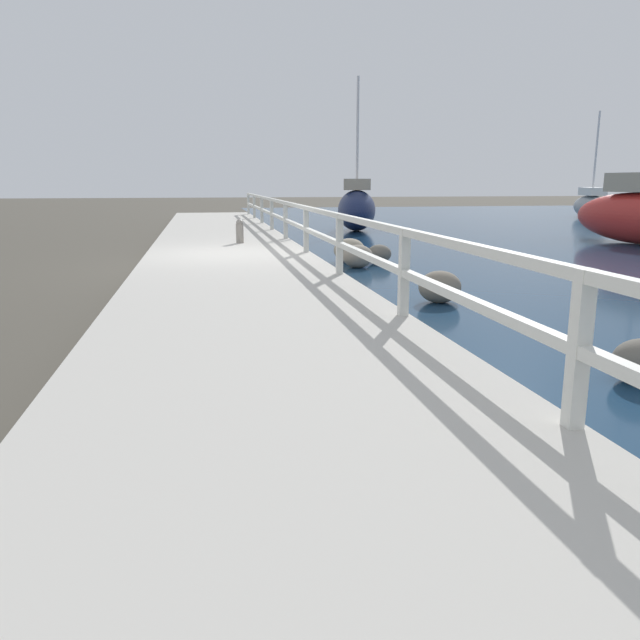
% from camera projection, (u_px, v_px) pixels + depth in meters
% --- Properties ---
extents(ground_plane, '(120.00, 120.00, 0.00)m').
position_uv_depth(ground_plane, '(230.00, 267.00, 12.82)').
color(ground_plane, '#4C473D').
extents(dock_walkway, '(3.38, 36.00, 0.27)m').
position_uv_depth(dock_walkway, '(230.00, 260.00, 12.79)').
color(dock_walkway, beige).
rests_on(dock_walkway, ground).
extents(railing, '(0.10, 32.50, 0.95)m').
position_uv_depth(railing, '(306.00, 220.00, 12.91)').
color(railing, silver).
rests_on(railing, dock_walkway).
extents(boulder_near_dock, '(0.62, 0.55, 0.46)m').
position_uv_depth(boulder_near_dock, '(440.00, 287.00, 8.93)').
color(boulder_near_dock, slate).
rests_on(boulder_near_dock, ground).
extents(boulder_water_edge, '(0.62, 0.56, 0.47)m').
position_uv_depth(boulder_water_edge, '(358.00, 256.00, 12.59)').
color(boulder_water_edge, gray).
rests_on(boulder_water_edge, ground).
extents(boulder_far_strip, '(0.68, 0.61, 0.51)m').
position_uv_depth(boulder_far_strip, '(349.00, 250.00, 13.52)').
color(boulder_far_strip, gray).
rests_on(boulder_far_strip, ground).
extents(boulder_mid_strip, '(0.53, 0.47, 0.40)m').
position_uv_depth(boulder_mid_strip, '(379.00, 254.00, 13.35)').
color(boulder_mid_strip, '#666056').
rests_on(boulder_mid_strip, ground).
extents(mooring_bollard, '(0.18, 0.18, 0.56)m').
position_uv_depth(mooring_bollard, '(240.00, 231.00, 14.92)').
color(mooring_bollard, gray).
rests_on(mooring_bollard, dock_walkway).
extents(sailboat_gray, '(2.40, 4.67, 4.91)m').
position_uv_depth(sailboat_gray, '(591.00, 205.00, 29.60)').
color(sailboat_gray, gray).
rests_on(sailboat_gray, water_surface).
extents(sailboat_navy, '(1.99, 3.40, 5.22)m').
position_uv_depth(sailboat_navy, '(357.00, 209.00, 22.12)').
color(sailboat_navy, '#192347').
rests_on(sailboat_navy, water_surface).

